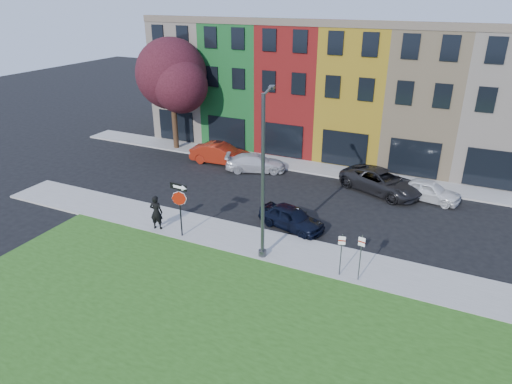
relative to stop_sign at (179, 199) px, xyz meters
The scene contains 15 objects.
ground 5.78m from the stop_sign, 20.73° to the right, with size 120.00×120.00×0.00m, color black.
sidewalk_near 7.40m from the stop_sign, ahead, with size 40.00×3.00×0.12m, color gray.
sidewalk_far 13.45m from the stop_sign, 81.47° to the left, with size 40.00×2.40×0.12m, color gray.
rowhouse_block 19.65m from the stop_sign, 82.71° to the left, with size 30.00×10.12×10.00m.
stop_sign is the anchor object (origin of this frame).
man 2.07m from the stop_sign, behind, with size 0.81×0.63×1.98m, color black.
sedan_near 6.31m from the stop_sign, 35.57° to the left, with size 4.15×2.53×1.32m, color black.
parked_car_red 11.90m from the stop_sign, 109.10° to the left, with size 4.82×2.00×1.55m, color maroon.
parked_car_silver 10.96m from the stop_sign, 93.85° to the left, with size 4.75×3.30×1.28m, color silver.
parked_car_dark 13.83m from the stop_sign, 51.90° to the left, with size 6.09×4.50×1.54m, color black.
parked_car_white 15.85m from the stop_sign, 43.37° to the left, with size 4.12×2.27×1.33m, color silver.
street_lamp 5.12m from the stop_sign, ahead, with size 0.89×2.54×8.12m.
parking_sign_a 8.78m from the stop_sign, ahead, with size 0.32×0.12×2.14m.
parking_sign_b 9.65m from the stop_sign, ahead, with size 0.32×0.11×2.32m.
tree_purple 15.99m from the stop_sign, 125.06° to the left, with size 6.76×5.91×8.95m.
Camera 1 is at (7.94, -15.97, 12.22)m, focal length 32.00 mm.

